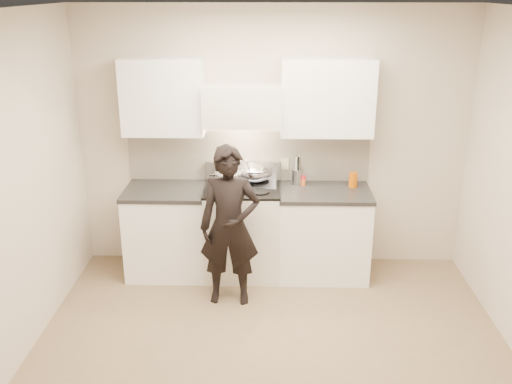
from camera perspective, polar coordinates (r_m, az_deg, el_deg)
ground_plane at (r=4.88m, az=1.51°, el=-15.81°), size 4.00×4.00×0.00m
room_shell at (r=4.51m, az=0.98°, el=3.80°), size 4.04×3.54×2.70m
stove at (r=5.89m, az=-1.34°, el=-3.83°), size 0.76×0.65×0.96m
counter_right at (r=5.92m, az=6.73°, el=-4.02°), size 0.92×0.67×0.92m
counter_left at (r=5.99m, az=-8.83°, el=-3.83°), size 0.82×0.67×0.92m
wok at (r=5.81m, az=-0.20°, el=2.07°), size 0.40×0.49×0.32m
stock_pot at (r=5.59m, az=-2.78°, el=1.12°), size 0.38×0.32×0.18m
utensil_crock at (r=5.87m, az=4.15°, el=1.64°), size 0.11×0.11×0.30m
spice_jar at (r=5.85m, az=4.78°, el=1.13°), size 0.04×0.04×0.10m
oil_glass at (r=5.87m, az=9.69°, el=1.22°), size 0.09×0.09×0.15m
person at (r=5.26m, az=-2.65°, el=-3.47°), size 0.56×0.37×1.53m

